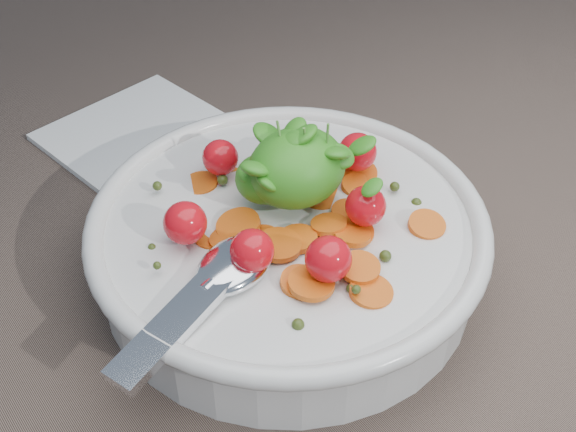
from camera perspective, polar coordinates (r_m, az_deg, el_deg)
ground at (r=0.59m, az=0.14°, el=-2.52°), size 6.00×6.00×0.00m
bowl at (r=0.54m, az=-0.01°, el=-1.86°), size 0.32×0.30×0.13m
napkin at (r=0.73m, az=-11.84°, el=6.50°), size 0.18×0.16×0.01m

